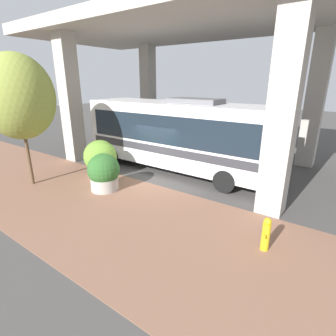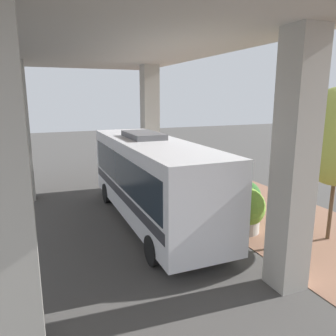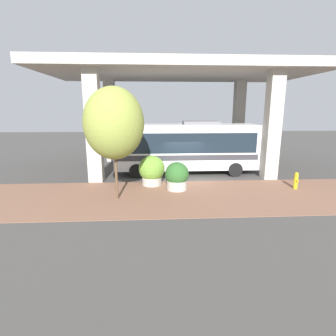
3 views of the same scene
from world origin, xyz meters
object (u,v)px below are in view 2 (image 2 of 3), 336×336
planter_front (245,199)px  planter_middle (245,210)px  fire_hydrant (184,172)px  bus (151,176)px

planter_front → planter_middle: bearing=53.8°
planter_middle → fire_hydrant: bearing=-99.1°
bus → planter_middle: size_ratio=5.49×
fire_hydrant → planter_middle: bearing=80.9°
bus → fire_hydrant: (-4.42, -6.00, -1.55)m
planter_middle → planter_front: bearing=-126.2°
bus → planter_middle: bearing=140.3°
fire_hydrant → planter_front: planter_front is taller
bus → planter_front: bearing=165.6°
fire_hydrant → planter_middle: size_ratio=0.55×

